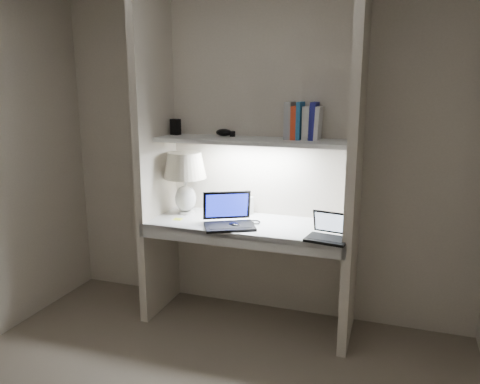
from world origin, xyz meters
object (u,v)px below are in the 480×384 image
at_px(laptop_netbook, 329,233).
at_px(speaker, 246,205).
at_px(laptop_main, 228,218).
at_px(book_row, 303,122).
at_px(table_lamp, 185,173).

distance_m(laptop_netbook, speaker, 0.81).
height_order(laptop_main, laptop_netbook, laptop_main).
bearing_deg(book_row, laptop_netbook, -54.17).
xyz_separation_m(table_lamp, laptop_main, (0.42, -0.19, -0.27)).
xyz_separation_m(laptop_main, laptop_netbook, (0.72, -0.08, -0.01)).
relative_size(laptop_netbook, book_row, 1.13).
relative_size(speaker, book_row, 0.52).
xyz_separation_m(laptop_main, speaker, (0.02, 0.33, 0.02)).
xyz_separation_m(table_lamp, book_row, (0.87, 0.10, 0.40)).
distance_m(table_lamp, book_row, 0.96).
relative_size(table_lamp, laptop_netbook, 1.62).
xyz_separation_m(table_lamp, laptop_netbook, (1.13, -0.27, -0.28)).
bearing_deg(speaker, laptop_main, -73.23).
bearing_deg(table_lamp, speaker, 18.09).
relative_size(laptop_netbook, speaker, 2.15).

